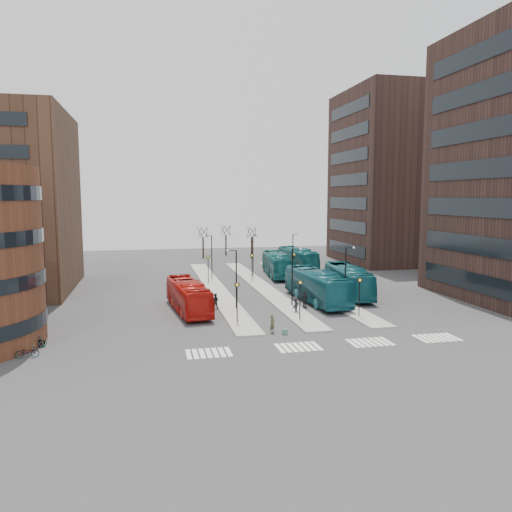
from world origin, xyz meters
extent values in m
plane|color=#2F2F32|center=(0.00, 0.00, 0.00)|extent=(160.00, 160.00, 0.00)
cube|color=gray|center=(-4.00, 30.00, 0.07)|extent=(2.50, 45.00, 0.15)
cube|color=gray|center=(2.00, 30.00, 0.07)|extent=(2.50, 45.00, 0.15)
cube|color=gray|center=(8.00, 30.00, 0.07)|extent=(2.50, 45.00, 0.15)
cube|color=navy|center=(-1.10, 7.56, 0.25)|extent=(0.41, 0.33, 0.49)
imported|color=#B9140E|center=(-8.37, 18.09, 1.59)|extent=(3.97, 11.64, 3.18)
imported|color=#135663|center=(5.90, 19.63, 1.81)|extent=(3.67, 13.10, 3.61)
imported|color=#125B5A|center=(6.27, 38.11, 1.72)|extent=(4.08, 12.56, 3.44)
imported|color=#13555F|center=(10.81, 22.41, 1.76)|extent=(4.62, 12.93, 3.52)
imported|color=#135B5F|center=(11.63, 45.37, 1.65)|extent=(3.70, 12.03, 3.30)
imported|color=#48462B|center=(-1.98, 8.38, 0.80)|extent=(0.69, 0.67, 1.60)
imported|color=black|center=(-5.54, 18.65, 0.81)|extent=(0.92, 0.79, 1.63)
imported|color=black|center=(3.77, 17.15, 0.90)|extent=(0.81, 1.14, 1.80)
imported|color=black|center=(2.07, 14.97, 0.82)|extent=(1.15, 1.19, 1.63)
imported|color=gray|center=(-21.00, 5.72, 0.42)|extent=(1.64, 0.65, 0.85)
imported|color=gray|center=(-21.00, 8.13, 0.45)|extent=(1.56, 0.76, 0.90)
imported|color=gray|center=(-21.00, 8.01, 0.47)|extent=(1.88, 1.12, 0.93)
cube|color=silver|center=(-9.50, 4.00, 0.01)|extent=(0.35, 2.40, 0.01)
cube|color=silver|center=(-9.00, 4.00, 0.01)|extent=(0.35, 2.40, 0.01)
cube|color=silver|center=(-8.50, 4.00, 0.01)|extent=(0.35, 2.40, 0.01)
cube|color=silver|center=(-8.00, 4.00, 0.01)|extent=(0.35, 2.40, 0.01)
cube|color=silver|center=(-7.50, 4.00, 0.01)|extent=(0.35, 2.40, 0.01)
cube|color=silver|center=(-7.00, 4.00, 0.01)|extent=(0.35, 2.40, 0.01)
cube|color=silver|center=(-6.50, 4.00, 0.01)|extent=(0.35, 2.40, 0.01)
cube|color=silver|center=(-2.50, 4.00, 0.01)|extent=(0.35, 2.40, 0.01)
cube|color=silver|center=(-2.00, 4.00, 0.01)|extent=(0.35, 2.40, 0.01)
cube|color=silver|center=(-1.50, 4.00, 0.01)|extent=(0.35, 2.40, 0.01)
cube|color=silver|center=(-1.00, 4.00, 0.01)|extent=(0.35, 2.40, 0.01)
cube|color=silver|center=(-0.50, 4.00, 0.01)|extent=(0.35, 2.40, 0.01)
cube|color=silver|center=(0.00, 4.00, 0.01)|extent=(0.35, 2.40, 0.01)
cube|color=silver|center=(0.50, 4.00, 0.01)|extent=(0.35, 2.40, 0.01)
cube|color=silver|center=(3.50, 4.00, 0.01)|extent=(0.35, 2.40, 0.01)
cube|color=silver|center=(4.00, 4.00, 0.01)|extent=(0.35, 2.40, 0.01)
cube|color=silver|center=(4.50, 4.00, 0.01)|extent=(0.35, 2.40, 0.01)
cube|color=silver|center=(5.00, 4.00, 0.01)|extent=(0.35, 2.40, 0.01)
cube|color=silver|center=(5.50, 4.00, 0.01)|extent=(0.35, 2.40, 0.01)
cube|color=silver|center=(6.00, 4.00, 0.01)|extent=(0.35, 2.40, 0.01)
cube|color=silver|center=(6.50, 4.00, 0.01)|extent=(0.35, 2.40, 0.01)
cube|color=silver|center=(9.50, 4.00, 0.01)|extent=(0.35, 2.40, 0.01)
cube|color=silver|center=(10.00, 4.00, 0.01)|extent=(0.35, 2.40, 0.01)
cube|color=silver|center=(10.50, 4.00, 0.01)|extent=(0.35, 2.40, 0.01)
cube|color=silver|center=(11.00, 4.00, 0.01)|extent=(0.35, 2.40, 0.01)
cube|color=silver|center=(11.50, 4.00, 0.01)|extent=(0.35, 2.40, 0.01)
cube|color=silver|center=(12.00, 4.00, 0.01)|extent=(0.35, 2.40, 0.01)
cube|color=silver|center=(12.50, 4.00, 0.01)|extent=(0.35, 2.40, 0.01)
cube|color=black|center=(21.94, 16.00, 2.50)|extent=(0.12, 16.00, 2.00)
cube|color=black|center=(21.94, 16.00, 6.50)|extent=(0.12, 16.00, 2.00)
cube|color=black|center=(21.94, 16.00, 10.50)|extent=(0.12, 16.00, 2.00)
cube|color=black|center=(21.94, 16.00, 14.50)|extent=(0.12, 16.00, 2.00)
cube|color=black|center=(21.94, 16.00, 18.50)|extent=(0.12, 16.00, 2.00)
cube|color=black|center=(21.94, 16.00, 22.50)|extent=(0.12, 16.00, 2.00)
cube|color=black|center=(21.94, 16.00, 26.50)|extent=(0.12, 16.00, 2.00)
cube|color=#33211C|center=(32.00, 50.00, 15.00)|extent=(20.00, 20.00, 30.00)
cube|color=black|center=(21.94, 50.00, 2.50)|extent=(0.12, 16.00, 2.00)
cube|color=black|center=(21.94, 50.00, 6.50)|extent=(0.12, 16.00, 2.00)
cube|color=black|center=(21.94, 50.00, 10.50)|extent=(0.12, 16.00, 2.00)
cube|color=black|center=(21.94, 50.00, 14.50)|extent=(0.12, 16.00, 2.00)
cube|color=black|center=(21.94, 50.00, 18.50)|extent=(0.12, 16.00, 2.00)
cube|color=black|center=(21.94, 50.00, 22.50)|extent=(0.12, 16.00, 2.00)
cube|color=black|center=(21.94, 50.00, 26.50)|extent=(0.12, 16.00, 2.00)
cylinder|color=black|center=(-4.40, 12.00, 1.90)|extent=(0.10, 0.10, 3.50)
cube|color=black|center=(-4.40, 12.00, 3.65)|extent=(0.45, 0.10, 0.30)
cube|color=yellow|center=(-4.40, 11.94, 3.65)|extent=(0.20, 0.02, 0.20)
cylinder|color=black|center=(-4.40, 34.00, 1.90)|extent=(0.10, 0.10, 3.50)
cube|color=black|center=(-4.40, 34.00, 3.65)|extent=(0.45, 0.10, 0.30)
cube|color=yellow|center=(-4.40, 33.94, 3.65)|extent=(0.20, 0.02, 0.20)
cylinder|color=black|center=(1.60, 12.00, 1.90)|extent=(0.10, 0.10, 3.50)
cube|color=black|center=(1.60, 12.00, 3.65)|extent=(0.45, 0.10, 0.30)
cube|color=yellow|center=(1.60, 11.94, 3.65)|extent=(0.20, 0.02, 0.20)
cylinder|color=black|center=(1.60, 34.00, 1.90)|extent=(0.10, 0.10, 3.50)
cube|color=black|center=(1.60, 34.00, 3.65)|extent=(0.45, 0.10, 0.30)
cube|color=yellow|center=(1.60, 33.94, 3.65)|extent=(0.20, 0.02, 0.20)
cylinder|color=black|center=(7.60, 12.00, 1.90)|extent=(0.10, 0.10, 3.50)
cube|color=black|center=(7.60, 12.00, 3.65)|extent=(0.45, 0.10, 0.30)
cube|color=yellow|center=(7.60, 11.94, 3.65)|extent=(0.20, 0.02, 0.20)
cylinder|color=black|center=(7.60, 34.00, 1.90)|extent=(0.10, 0.10, 3.50)
cube|color=black|center=(7.60, 34.00, 3.65)|extent=(0.45, 0.10, 0.30)
cube|color=yellow|center=(7.60, 33.94, 3.65)|extent=(0.20, 0.02, 0.20)
cylinder|color=black|center=(-3.40, 18.00, 3.15)|extent=(0.14, 0.14, 6.00)
cylinder|color=black|center=(-3.85, 18.00, 6.15)|extent=(0.90, 0.08, 0.08)
sphere|color=silver|center=(-4.30, 18.00, 6.15)|extent=(0.24, 0.24, 0.24)
cylinder|color=black|center=(-3.40, 38.00, 3.15)|extent=(0.14, 0.14, 6.00)
cylinder|color=black|center=(-3.85, 38.00, 6.15)|extent=(0.90, 0.08, 0.08)
sphere|color=silver|center=(-4.30, 38.00, 6.15)|extent=(0.24, 0.24, 0.24)
cylinder|color=black|center=(2.60, 18.00, 3.15)|extent=(0.14, 0.14, 6.00)
cylinder|color=black|center=(3.05, 18.00, 6.15)|extent=(0.90, 0.08, 0.08)
sphere|color=silver|center=(3.50, 18.00, 6.15)|extent=(0.24, 0.24, 0.24)
cylinder|color=black|center=(2.60, 38.00, 3.15)|extent=(0.14, 0.14, 6.00)
cylinder|color=black|center=(3.05, 38.00, 6.15)|extent=(0.90, 0.08, 0.08)
sphere|color=silver|center=(3.50, 38.00, 6.15)|extent=(0.24, 0.24, 0.24)
cylinder|color=black|center=(8.60, 18.00, 3.15)|extent=(0.14, 0.14, 6.00)
cylinder|color=black|center=(9.05, 18.00, 6.15)|extent=(0.90, 0.08, 0.08)
sphere|color=silver|center=(9.50, 18.00, 6.15)|extent=(0.24, 0.24, 0.24)
cylinder|color=black|center=(8.60, 38.00, 3.15)|extent=(0.14, 0.14, 6.00)
cylinder|color=black|center=(9.05, 38.00, 6.15)|extent=(0.90, 0.08, 0.08)
sphere|color=silver|center=(9.50, 38.00, 6.15)|extent=(0.24, 0.24, 0.24)
cylinder|color=black|center=(-2.00, 62.00, 2.00)|extent=(0.30, 0.30, 4.00)
cylinder|color=black|center=(-1.30, 62.00, 4.90)|extent=(0.10, 1.56, 1.95)
cylinder|color=black|center=(-1.78, 62.67, 4.90)|extent=(1.48, 0.59, 1.97)
cylinder|color=black|center=(-2.57, 62.41, 4.90)|extent=(0.90, 1.31, 1.99)
cylinder|color=black|center=(-2.57, 61.59, 4.90)|extent=(0.89, 1.31, 1.99)
cylinder|color=black|center=(-1.79, 61.33, 4.90)|extent=(1.48, 0.58, 1.97)
cylinder|color=black|center=(3.00, 66.00, 2.00)|extent=(0.30, 0.30, 4.00)
cylinder|color=black|center=(3.70, 66.00, 4.90)|extent=(0.10, 1.56, 1.95)
cylinder|color=black|center=(3.22, 66.67, 4.90)|extent=(1.48, 0.59, 1.97)
cylinder|color=black|center=(2.43, 66.41, 4.90)|extent=(0.90, 1.31, 1.99)
cylinder|color=black|center=(2.43, 65.59, 4.90)|extent=(0.89, 1.31, 1.99)
cylinder|color=black|center=(3.21, 65.33, 4.90)|extent=(1.48, 0.58, 1.97)
cylinder|color=black|center=(7.00, 60.00, 2.00)|extent=(0.30, 0.30, 4.00)
cylinder|color=black|center=(7.70, 60.00, 4.90)|extent=(0.10, 1.56, 1.95)
cylinder|color=black|center=(7.22, 60.67, 4.90)|extent=(1.48, 0.59, 1.97)
cylinder|color=black|center=(6.43, 60.41, 4.90)|extent=(0.90, 1.31, 1.99)
cylinder|color=black|center=(6.43, 59.59, 4.90)|extent=(0.89, 1.31, 1.99)
cylinder|color=black|center=(7.21, 59.33, 4.90)|extent=(1.48, 0.58, 1.97)
camera|label=1|loc=(-12.25, -32.09, 11.64)|focal=35.00mm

